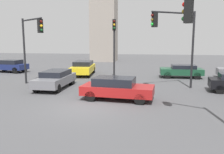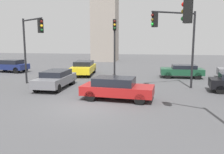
{
  "view_description": "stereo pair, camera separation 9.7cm",
  "coord_description": "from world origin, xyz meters",
  "px_view_note": "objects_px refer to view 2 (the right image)",
  "views": [
    {
      "loc": [
        3.48,
        -12.27,
        3.75
      ],
      "look_at": [
        0.91,
        3.19,
        1.25
      ],
      "focal_mm": 37.88,
      "sensor_mm": 36.0,
      "label": 1
    },
    {
      "loc": [
        3.57,
        -12.25,
        3.75
      ],
      "look_at": [
        0.91,
        3.19,
        1.25
      ],
      "focal_mm": 37.88,
      "sensor_mm": 36.0,
      "label": 2
    }
  ],
  "objects_px": {
    "traffic_light_0": "(115,38)",
    "traffic_light_2": "(216,32)",
    "traffic_light_3": "(32,37)",
    "car_6": "(56,79)",
    "car_1": "(117,88)",
    "car_3": "(11,66)",
    "car_4": "(182,71)",
    "traffic_light_1": "(176,33)",
    "car_5": "(84,68)"
  },
  "relations": [
    {
      "from": "traffic_light_2",
      "to": "traffic_light_3",
      "type": "xyz_separation_m",
      "value": [
        -11.94,
        7.22,
        -0.1
      ]
    },
    {
      "from": "traffic_light_0",
      "to": "traffic_light_2",
      "type": "xyz_separation_m",
      "value": [
        5.98,
        -11.25,
        0.18
      ]
    },
    {
      "from": "car_3",
      "to": "car_5",
      "type": "height_order",
      "value": "car_5"
    },
    {
      "from": "car_1",
      "to": "car_5",
      "type": "xyz_separation_m",
      "value": [
        -5.01,
        9.67,
        0.05
      ]
    },
    {
      "from": "car_4",
      "to": "car_5",
      "type": "bearing_deg",
      "value": -1.57
    },
    {
      "from": "traffic_light_2",
      "to": "car_1",
      "type": "height_order",
      "value": "traffic_light_2"
    },
    {
      "from": "traffic_light_1",
      "to": "car_4",
      "type": "height_order",
      "value": "traffic_light_1"
    },
    {
      "from": "car_4",
      "to": "traffic_light_1",
      "type": "bearing_deg",
      "value": 76.82
    },
    {
      "from": "car_5",
      "to": "car_6",
      "type": "height_order",
      "value": "car_5"
    },
    {
      "from": "car_6",
      "to": "car_3",
      "type": "bearing_deg",
      "value": -131.49
    },
    {
      "from": "traffic_light_0",
      "to": "car_1",
      "type": "bearing_deg",
      "value": 0.95
    },
    {
      "from": "car_3",
      "to": "car_6",
      "type": "xyz_separation_m",
      "value": [
        8.75,
        -7.68,
        -0.03
      ]
    },
    {
      "from": "car_4",
      "to": "car_5",
      "type": "relative_size",
      "value": 0.84
    },
    {
      "from": "traffic_light_0",
      "to": "car_4",
      "type": "bearing_deg",
      "value": 100.86
    },
    {
      "from": "traffic_light_1",
      "to": "car_5",
      "type": "xyz_separation_m",
      "value": [
        -8.8,
        6.02,
        -3.4
      ]
    },
    {
      "from": "car_1",
      "to": "car_6",
      "type": "bearing_deg",
      "value": 156.94
    },
    {
      "from": "traffic_light_0",
      "to": "car_6",
      "type": "xyz_separation_m",
      "value": [
        -3.92,
        -4.46,
        -3.11
      ]
    },
    {
      "from": "traffic_light_2",
      "to": "car_3",
      "type": "xyz_separation_m",
      "value": [
        -18.65,
        14.47,
        -3.26
      ]
    },
    {
      "from": "traffic_light_3",
      "to": "car_6",
      "type": "xyz_separation_m",
      "value": [
        2.05,
        -0.43,
        -3.2
      ]
    },
    {
      "from": "car_4",
      "to": "car_1",
      "type": "bearing_deg",
      "value": 61.11
    },
    {
      "from": "car_1",
      "to": "car_5",
      "type": "distance_m",
      "value": 10.89
    },
    {
      "from": "traffic_light_3",
      "to": "car_1",
      "type": "height_order",
      "value": "traffic_light_3"
    },
    {
      "from": "traffic_light_3",
      "to": "car_6",
      "type": "relative_size",
      "value": 1.18
    },
    {
      "from": "traffic_light_1",
      "to": "car_6",
      "type": "bearing_deg",
      "value": -26.14
    },
    {
      "from": "traffic_light_0",
      "to": "car_5",
      "type": "bearing_deg",
      "value": -132.74
    },
    {
      "from": "traffic_light_3",
      "to": "car_6",
      "type": "distance_m",
      "value": 3.82
    },
    {
      "from": "car_5",
      "to": "traffic_light_1",
      "type": "bearing_deg",
      "value": 49.63
    },
    {
      "from": "car_3",
      "to": "car_4",
      "type": "bearing_deg",
      "value": -176.25
    },
    {
      "from": "traffic_light_0",
      "to": "traffic_light_2",
      "type": "distance_m",
      "value": 12.74
    },
    {
      "from": "traffic_light_3",
      "to": "car_6",
      "type": "height_order",
      "value": "traffic_light_3"
    },
    {
      "from": "car_6",
      "to": "traffic_light_0",
      "type": "bearing_deg",
      "value": 138.5
    },
    {
      "from": "car_4",
      "to": "car_5",
      "type": "height_order",
      "value": "car_5"
    },
    {
      "from": "traffic_light_1",
      "to": "traffic_light_2",
      "type": "relative_size",
      "value": 1.0
    },
    {
      "from": "traffic_light_1",
      "to": "car_6",
      "type": "relative_size",
      "value": 1.26
    },
    {
      "from": "car_3",
      "to": "car_6",
      "type": "height_order",
      "value": "car_3"
    },
    {
      "from": "car_3",
      "to": "car_5",
      "type": "distance_m",
      "value": 8.99
    },
    {
      "from": "traffic_light_3",
      "to": "car_4",
      "type": "relative_size",
      "value": 1.34
    },
    {
      "from": "traffic_light_0",
      "to": "car_4",
      "type": "relative_size",
      "value": 1.36
    },
    {
      "from": "traffic_light_1",
      "to": "traffic_light_3",
      "type": "xyz_separation_m",
      "value": [
        -11.05,
        -0.46,
        -0.26
      ]
    },
    {
      "from": "car_1",
      "to": "traffic_light_2",
      "type": "bearing_deg",
      "value": -35.94
    },
    {
      "from": "traffic_light_1",
      "to": "car_6",
      "type": "distance_m",
      "value": 9.69
    },
    {
      "from": "car_3",
      "to": "car_1",
      "type": "bearing_deg",
      "value": 149.65
    },
    {
      "from": "traffic_light_0",
      "to": "traffic_light_1",
      "type": "bearing_deg",
      "value": 45.78
    },
    {
      "from": "traffic_light_1",
      "to": "car_6",
      "type": "xyz_separation_m",
      "value": [
        -9.01,
        -0.9,
        -3.46
      ]
    },
    {
      "from": "traffic_light_0",
      "to": "car_3",
      "type": "height_order",
      "value": "traffic_light_0"
    },
    {
      "from": "traffic_light_0",
      "to": "car_4",
      "type": "distance_m",
      "value": 7.48
    },
    {
      "from": "car_3",
      "to": "traffic_light_3",
      "type": "bearing_deg",
      "value": 139.19
    },
    {
      "from": "car_5",
      "to": "traffic_light_2",
      "type": "bearing_deg",
      "value": 29.28
    },
    {
      "from": "car_1",
      "to": "car_3",
      "type": "height_order",
      "value": "car_3"
    },
    {
      "from": "car_3",
      "to": "car_4",
      "type": "distance_m",
      "value": 19.07
    }
  ]
}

